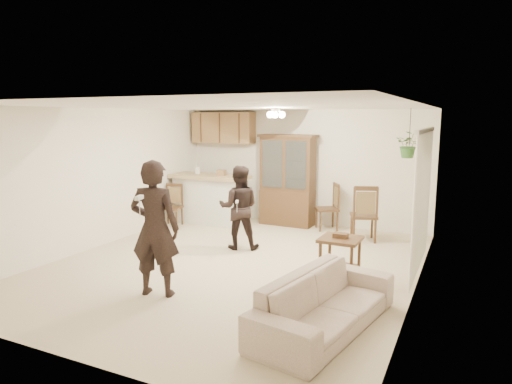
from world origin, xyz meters
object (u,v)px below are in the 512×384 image
at_px(child, 239,211).
at_px(chair_hutch_left, 327,216).
at_px(china_hutch, 287,181).
at_px(chair_hutch_right, 363,225).
at_px(chair_bar, 172,214).
at_px(adult, 155,229).
at_px(sofa, 325,297).
at_px(side_table, 340,258).

xyz_separation_m(child, chair_hutch_left, (1.02, 2.04, -0.40)).
bearing_deg(china_hutch, chair_hutch_right, -17.16).
distance_m(china_hutch, chair_bar, 2.62).
distance_m(child, chair_hutch_left, 2.31).
relative_size(child, chair_hutch_left, 1.38).
relative_size(china_hutch, chair_bar, 2.16).
xyz_separation_m(adult, china_hutch, (0.08, 4.50, 0.07)).
relative_size(sofa, adult, 1.04).
relative_size(chair_hutch_left, chair_hutch_right, 0.90).
distance_m(child, chair_hutch_right, 2.44).
bearing_deg(sofa, china_hutch, 37.08).
height_order(chair_bar, chair_hutch_right, chair_hutch_right).
distance_m(china_hutch, chair_hutch_left, 1.15).
xyz_separation_m(china_hutch, chair_hutch_left, (0.92, -0.05, -0.70)).
bearing_deg(chair_hutch_left, sofa, -14.19).
bearing_deg(chair_hutch_right, china_hutch, -38.38).
height_order(adult, child, adult).
bearing_deg(chair_bar, sofa, -49.82).
xyz_separation_m(china_hutch, chair_hutch_right, (1.80, -0.60, -0.67)).
height_order(chair_hutch_left, chair_hutch_right, chair_hutch_right).
bearing_deg(china_hutch, sofa, -62.26).
bearing_deg(adult, sofa, 165.32).
bearing_deg(chair_hutch_right, side_table, 74.18).
distance_m(chair_hutch_left, chair_hutch_right, 1.04).
bearing_deg(child, china_hutch, -114.91).
relative_size(child, chair_bar, 1.48).
bearing_deg(china_hutch, chair_bar, -150.16).
relative_size(child, side_table, 1.96).
height_order(adult, chair_bar, adult).
xyz_separation_m(side_table, chair_hutch_right, (-0.16, 2.28, -0.02)).
bearing_deg(china_hutch, side_table, -54.39).
distance_m(adult, side_table, 2.67).
height_order(adult, side_table, adult).
relative_size(side_table, chair_hutch_right, 0.64).
xyz_separation_m(sofa, chair_hutch_right, (-0.43, 3.90, -0.06)).
bearing_deg(chair_bar, adult, -70.37).
height_order(adult, china_hutch, china_hutch).
bearing_deg(chair_hutch_left, side_table, -10.40).
height_order(sofa, chair_bar, chair_bar).
height_order(child, chair_bar, child).
height_order(china_hutch, chair_hutch_left, china_hutch).
bearing_deg(side_table, chair_hutch_right, 93.99).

